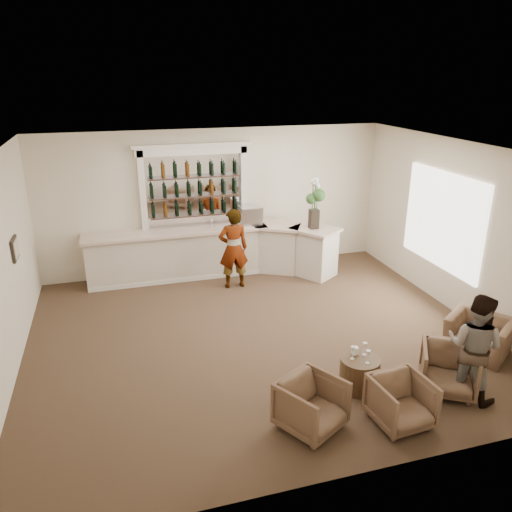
% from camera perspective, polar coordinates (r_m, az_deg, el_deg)
% --- Properties ---
extents(ground, '(8.00, 8.00, 0.00)m').
position_cam_1_polar(ground, '(9.13, 0.27, -9.06)').
color(ground, '#4C3426').
rests_on(ground, ground).
extents(room_shell, '(8.04, 7.02, 3.32)m').
position_cam_1_polar(room_shell, '(8.93, -0.00, 6.49)').
color(room_shell, beige).
rests_on(room_shell, ground).
extents(bar_counter, '(5.72, 1.80, 1.14)m').
position_cam_1_polar(bar_counter, '(11.50, -4.75, 0.45)').
color(bar_counter, beige).
rests_on(bar_counter, ground).
extents(back_bar_alcove, '(2.64, 0.25, 3.00)m').
position_cam_1_polar(back_bar_alcove, '(11.43, -7.06, 7.85)').
color(back_bar_alcove, white).
rests_on(back_bar_alcove, ground).
extents(cocktail_table, '(0.59, 0.59, 0.50)m').
position_cam_1_polar(cocktail_table, '(7.80, 11.73, -13.00)').
color(cocktail_table, '#4B3420').
rests_on(cocktail_table, ground).
extents(sommelier, '(0.66, 0.44, 1.78)m').
position_cam_1_polar(sommelier, '(10.77, -2.60, 0.85)').
color(sommelier, gray).
rests_on(sommelier, ground).
extents(guest, '(0.94, 0.99, 1.62)m').
position_cam_1_polar(guest, '(7.83, 23.70, -9.50)').
color(guest, gray).
rests_on(guest, ground).
extents(armchair_left, '(1.05, 1.06, 0.71)m').
position_cam_1_polar(armchair_left, '(6.90, 6.35, -16.56)').
color(armchair_left, brown).
rests_on(armchair_left, ground).
extents(armchair_center, '(0.79, 0.81, 0.68)m').
position_cam_1_polar(armchair_center, '(7.21, 16.24, -15.71)').
color(armchair_center, brown).
rests_on(armchair_center, ground).
extents(armchair_right, '(1.07, 1.08, 0.72)m').
position_cam_1_polar(armchair_right, '(8.04, 21.12, -12.02)').
color(armchair_right, brown).
rests_on(armchair_right, ground).
extents(armchair_far, '(1.25, 1.28, 0.63)m').
position_cam_1_polar(armchair_far, '(9.27, 24.13, -8.30)').
color(armchair_far, brown).
rests_on(armchair_far, ground).
extents(espresso_machine, '(0.50, 0.43, 0.43)m').
position_cam_1_polar(espresso_machine, '(11.53, -0.66, 4.63)').
color(espresso_machine, silver).
rests_on(espresso_machine, bar_counter).
extents(flower_vase, '(0.31, 0.31, 1.15)m').
position_cam_1_polar(flower_vase, '(11.22, 6.71, 6.36)').
color(flower_vase, black).
rests_on(flower_vase, bar_counter).
extents(wine_glass_bar_left, '(0.07, 0.07, 0.21)m').
position_cam_1_polar(wine_glass_bar_left, '(11.34, -5.08, 3.71)').
color(wine_glass_bar_left, white).
rests_on(wine_glass_bar_left, bar_counter).
extents(wine_glass_bar_right, '(0.07, 0.07, 0.21)m').
position_cam_1_polar(wine_glass_bar_right, '(11.47, -0.83, 3.98)').
color(wine_glass_bar_right, white).
rests_on(wine_glass_bar_right, bar_counter).
extents(wine_glass_tbl_a, '(0.07, 0.07, 0.21)m').
position_cam_1_polar(wine_glass_tbl_a, '(7.59, 11.00, -10.81)').
color(wine_glass_tbl_a, white).
rests_on(wine_glass_tbl_a, cocktail_table).
extents(wine_glass_tbl_b, '(0.07, 0.07, 0.21)m').
position_cam_1_polar(wine_glass_tbl_b, '(7.72, 12.31, -10.34)').
color(wine_glass_tbl_b, white).
rests_on(wine_glass_tbl_b, cocktail_table).
extents(wine_glass_tbl_c, '(0.07, 0.07, 0.21)m').
position_cam_1_polar(wine_glass_tbl_c, '(7.54, 12.66, -11.18)').
color(wine_glass_tbl_c, white).
rests_on(wine_glass_tbl_c, cocktail_table).
extents(napkin_holder, '(0.08, 0.08, 0.12)m').
position_cam_1_polar(napkin_holder, '(7.73, 11.28, -10.57)').
color(napkin_holder, white).
rests_on(napkin_holder, cocktail_table).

